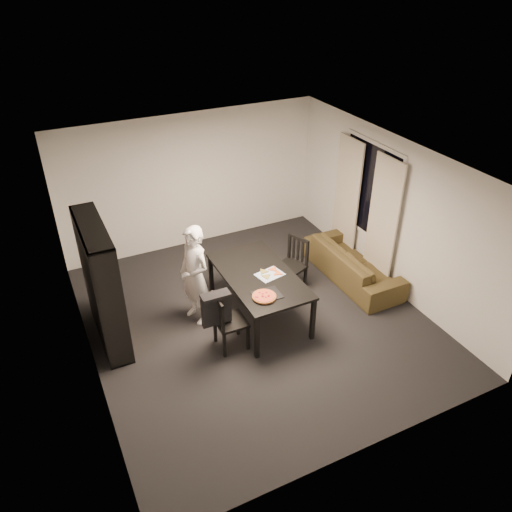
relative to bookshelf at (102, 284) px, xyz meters
name	(u,v)px	position (x,y,z in m)	size (l,w,h in m)	color
room	(256,249)	(2.16, -0.60, 0.35)	(5.01, 5.51, 2.61)	black
window_pane	(370,190)	(4.64, 0.00, 0.55)	(0.02, 1.40, 1.60)	black
window_frame	(370,190)	(4.64, 0.00, 0.55)	(0.03, 1.52, 1.72)	white
curtain_left	(383,222)	(4.56, -0.52, 0.20)	(0.03, 0.70, 2.25)	beige
curtain_right	(347,198)	(4.56, 0.52, 0.20)	(0.03, 0.70, 2.25)	beige
bookshelf	(102,284)	(0.00, 0.00, 0.00)	(0.35, 1.50, 1.90)	black
dining_table	(259,278)	(2.25, -0.52, -0.25)	(1.03, 1.85, 0.77)	black
chair_left	(225,319)	(1.48, -1.00, -0.42)	(0.44, 0.44, 0.93)	black
chair_right	(294,260)	(3.11, -0.10, -0.40)	(0.58, 0.58, 0.96)	black
draped_jacket	(216,308)	(1.35, -1.00, -0.18)	(0.43, 0.19, 0.51)	black
person	(195,275)	(1.33, -0.18, -0.13)	(0.60, 0.39, 1.63)	silver
baking_tray	(267,295)	(2.12, -1.05, -0.17)	(0.40, 0.32, 0.01)	black
pepperoni_pizza	(264,296)	(2.05, -1.09, -0.15)	(0.35, 0.35, 0.03)	brown
kitchen_towel	(270,275)	(2.40, -0.60, -0.18)	(0.40, 0.30, 0.01)	silver
pizza_slices	(270,273)	(2.42, -0.57, -0.16)	(0.37, 0.31, 0.01)	#C5773D
sofa	(353,263)	(4.21, -0.31, -0.65)	(2.06, 0.80, 0.60)	#3A3117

